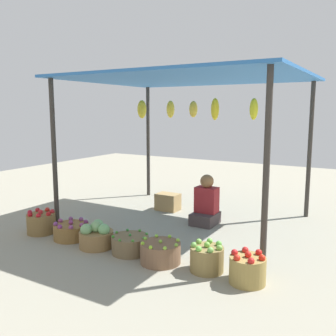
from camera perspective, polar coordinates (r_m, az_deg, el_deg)
The scene contains 11 objects.
ground_plane at distance 6.05m, azimuth 3.02°, elevation -8.14°, with size 14.00×14.00×0.00m, color gray.
market_stall_structure at distance 5.80m, azimuth 3.13°, elevation 12.23°, with size 3.46×2.82×2.26m.
vendor_person at distance 5.88m, azimuth 5.82°, elevation -5.66°, with size 0.36×0.44×0.78m.
basket_red_apples at distance 5.76m, azimuth -18.80°, elevation -7.93°, with size 0.40×0.40×0.34m.
basket_purple_onions at distance 5.40m, azimuth -14.56°, elevation -9.29°, with size 0.48×0.48×0.26m.
basket_cabbages at distance 5.01m, azimuth -10.89°, elevation -10.21°, with size 0.44×0.44×0.35m.
basket_green_chilies at distance 4.77m, azimuth -5.80°, elevation -11.52°, with size 0.46×0.46×0.25m.
basket_limes at distance 4.46m, azimuth -1.15°, elevation -12.77°, with size 0.47×0.47×0.28m.
basket_green_apples at distance 4.26m, azimuth 5.95°, elevation -13.54°, with size 0.37×0.37×0.34m.
basket_red_tomatoes at distance 4.05m, azimuth 12.05°, elevation -14.88°, with size 0.37×0.37×0.34m.
wooden_crate_near_vendor at distance 6.67m, azimuth -0.02°, elevation -5.19°, with size 0.40×0.28×0.30m, color #A58452.
Camera 1 is at (2.65, -5.14, 1.76)m, focal length 39.92 mm.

